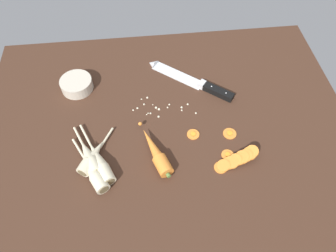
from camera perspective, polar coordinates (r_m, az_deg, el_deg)
ground_plane at (r=103.75cm, az=-0.12°, el=-0.23°), size 120.00×90.00×4.00cm
chefs_knife at (r=114.44cm, az=3.61°, el=8.53°), size 29.11×24.44×4.18cm
whole_carrot at (r=93.77cm, az=-2.22°, el=-4.82°), size 9.71×20.23×4.20cm
parsnip_front at (r=95.66cm, az=-13.54°, el=-5.52°), size 10.72×16.60×4.00cm
parsnip_mid_left at (r=94.45cm, az=-12.37°, el=-6.33°), size 11.59×22.36×4.00cm
parsnip_mid_right at (r=96.06cm, az=-14.16°, el=-5.35°), size 9.93×18.16×4.00cm
parsnip_back at (r=93.23cm, az=-13.48°, el=-8.09°), size 11.92×19.45×4.00cm
carrot_slice_stack at (r=95.46cm, az=12.44°, el=-5.94°), size 13.82×7.00×4.29cm
carrot_slice_stray_near at (r=99.68cm, az=4.60°, el=-1.47°), size 3.96×3.96×0.70cm
carrot_slice_stray_mid at (r=101.43cm, az=11.15°, el=-1.31°), size 4.22×4.22×0.70cm
carrot_slice_stray_far at (r=97.02cm, az=10.79°, el=-5.15°), size 3.82×3.82×0.70cm
prep_bowl at (r=114.93cm, az=-16.27°, el=7.31°), size 11.00×11.00×4.00cm
mince_crumbs at (r=105.86cm, az=-1.40°, el=3.39°), size 21.42×9.41×0.87cm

